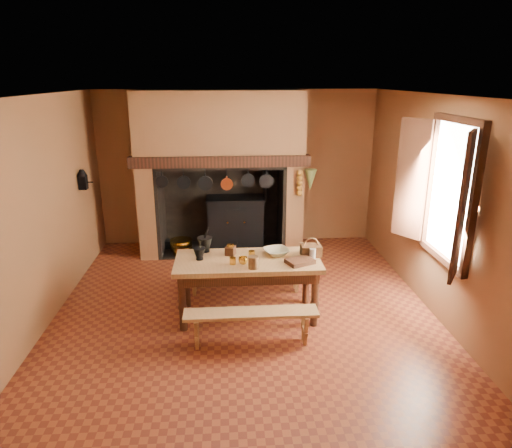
# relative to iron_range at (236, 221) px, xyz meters

# --- Properties ---
(floor) EXTENTS (5.50, 5.50, 0.00)m
(floor) POSITION_rel_iron_range_xyz_m (0.04, -2.45, -0.48)
(floor) COLOR brown
(floor) RESTS_ON ground
(ceiling) EXTENTS (5.50, 5.50, 0.00)m
(ceiling) POSITION_rel_iron_range_xyz_m (0.04, -2.45, 2.32)
(ceiling) COLOR silver
(ceiling) RESTS_ON back_wall
(back_wall) EXTENTS (5.00, 0.02, 2.80)m
(back_wall) POSITION_rel_iron_range_xyz_m (0.04, 0.30, 0.92)
(back_wall) COLOR brown
(back_wall) RESTS_ON floor
(wall_left) EXTENTS (0.02, 5.50, 2.80)m
(wall_left) POSITION_rel_iron_range_xyz_m (-2.46, -2.45, 0.92)
(wall_left) COLOR brown
(wall_left) RESTS_ON floor
(wall_right) EXTENTS (0.02, 5.50, 2.80)m
(wall_right) POSITION_rel_iron_range_xyz_m (2.54, -2.45, 0.92)
(wall_right) COLOR brown
(wall_right) RESTS_ON floor
(wall_front) EXTENTS (5.00, 0.02, 2.80)m
(wall_front) POSITION_rel_iron_range_xyz_m (0.04, -5.20, 0.92)
(wall_front) COLOR brown
(wall_front) RESTS_ON floor
(chimney_breast) EXTENTS (2.95, 0.96, 2.80)m
(chimney_breast) POSITION_rel_iron_range_xyz_m (-0.26, -0.14, 1.33)
(chimney_breast) COLOR brown
(chimney_breast) RESTS_ON floor
(iron_range) EXTENTS (1.12, 0.55, 1.60)m
(iron_range) POSITION_rel_iron_range_xyz_m (0.00, 0.00, 0.00)
(iron_range) COLOR black
(iron_range) RESTS_ON floor
(hearth_pans) EXTENTS (0.51, 0.62, 0.20)m
(hearth_pans) POSITION_rel_iron_range_xyz_m (-1.01, -0.23, -0.39)
(hearth_pans) COLOR gold
(hearth_pans) RESTS_ON floor
(hanging_pans) EXTENTS (1.92, 0.29, 0.27)m
(hanging_pans) POSITION_rel_iron_range_xyz_m (-0.30, -0.64, 0.88)
(hanging_pans) COLOR black
(hanging_pans) RESTS_ON chimney_breast
(onion_string) EXTENTS (0.12, 0.10, 0.46)m
(onion_string) POSITION_rel_iron_range_xyz_m (1.04, -0.66, 0.85)
(onion_string) COLOR #A96E1F
(onion_string) RESTS_ON chimney_breast
(herb_bunch) EXTENTS (0.20, 0.20, 0.35)m
(herb_bunch) POSITION_rel_iron_range_xyz_m (1.22, -0.66, 0.90)
(herb_bunch) COLOR #5E6B33
(herb_bunch) RESTS_ON chimney_breast
(window) EXTENTS (0.39, 1.75, 1.76)m
(window) POSITION_rel_iron_range_xyz_m (2.39, -2.85, 1.22)
(window) COLOR white
(window) RESTS_ON wall_right
(wall_coffee_mill) EXTENTS (0.23, 0.16, 0.31)m
(wall_coffee_mill) POSITION_rel_iron_range_xyz_m (-2.38, -0.90, 1.03)
(wall_coffee_mill) COLOR black
(wall_coffee_mill) RESTS_ON wall_left
(work_table) EXTENTS (1.84, 0.82, 0.80)m
(work_table) POSITION_rel_iron_range_xyz_m (0.08, -2.61, 0.19)
(work_table) COLOR tan
(work_table) RESTS_ON floor
(bench_front) EXTENTS (1.55, 0.27, 0.44)m
(bench_front) POSITION_rel_iron_range_xyz_m (0.08, -3.30, -0.16)
(bench_front) COLOR tan
(bench_front) RESTS_ON floor
(bench_back) EXTENTS (1.83, 0.32, 0.51)m
(bench_back) POSITION_rel_iron_range_xyz_m (0.08, -1.92, -0.10)
(bench_back) COLOR tan
(bench_back) RESTS_ON floor
(mortar_large) EXTENTS (0.20, 0.20, 0.34)m
(mortar_large) POSITION_rel_iron_range_xyz_m (-0.46, -2.30, 0.43)
(mortar_large) COLOR black
(mortar_large) RESTS_ON work_table
(mortar_small) EXTENTS (0.16, 0.16, 0.27)m
(mortar_small) POSITION_rel_iron_range_xyz_m (-0.52, -2.57, 0.40)
(mortar_small) COLOR black
(mortar_small) RESTS_ON work_table
(coffee_grinder) EXTENTS (0.17, 0.15, 0.18)m
(coffee_grinder) POSITION_rel_iron_range_xyz_m (-0.13, -2.44, 0.38)
(coffee_grinder) COLOR #3A1C12
(coffee_grinder) RESTS_ON work_table
(brass_mug_a) EXTENTS (0.10, 0.10, 0.09)m
(brass_mug_a) POSITION_rel_iron_range_xyz_m (-0.11, -2.75, 0.36)
(brass_mug_a) COLOR gold
(brass_mug_a) RESTS_ON work_table
(brass_mug_b) EXTENTS (0.09, 0.09, 0.09)m
(brass_mug_b) POSITION_rel_iron_range_xyz_m (0.14, -2.55, 0.36)
(brass_mug_b) COLOR gold
(brass_mug_b) RESTS_ON work_table
(mixing_bowl) EXTENTS (0.40, 0.40, 0.08)m
(mixing_bowl) POSITION_rel_iron_range_xyz_m (0.46, -2.47, 0.35)
(mixing_bowl) COLOR #BAB68F
(mixing_bowl) RESTS_ON work_table
(stoneware_crock) EXTENTS (0.13, 0.13, 0.15)m
(stoneware_crock) POSITION_rel_iron_range_xyz_m (0.13, -2.90, 0.39)
(stoneware_crock) COLOR brown
(stoneware_crock) RESTS_ON work_table
(glass_jar) EXTENTS (0.09, 0.09, 0.14)m
(glass_jar) POSITION_rel_iron_range_xyz_m (0.90, -2.65, 0.38)
(glass_jar) COLOR beige
(glass_jar) RESTS_ON work_table
(wicker_basket) EXTENTS (0.26, 0.19, 0.25)m
(wicker_basket) POSITION_rel_iron_range_xyz_m (0.90, -2.54, 0.39)
(wicker_basket) COLOR #4D2A17
(wicker_basket) RESTS_ON work_table
(wooden_tray) EXTENTS (0.39, 0.34, 0.06)m
(wooden_tray) POSITION_rel_iron_range_xyz_m (0.72, -2.78, 0.34)
(wooden_tray) COLOR #3A1C12
(wooden_tray) RESTS_ON work_table
(brass_cup) EXTENTS (0.15, 0.15, 0.09)m
(brass_cup) POSITION_rel_iron_range_xyz_m (0.02, -2.75, 0.36)
(brass_cup) COLOR gold
(brass_cup) RESTS_ON work_table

